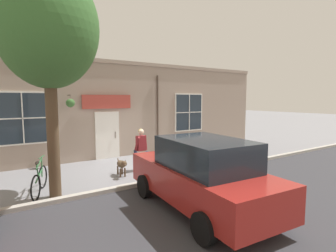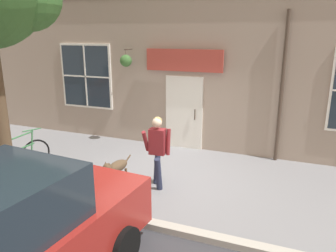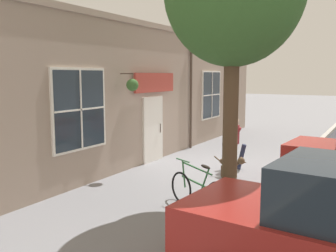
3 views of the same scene
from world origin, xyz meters
TOP-DOWN VIEW (x-y plane):
  - ground_plane at (0.00, 0.00)m, footprint 90.00×90.00m
  - storefront_facade at (-2.34, 0.01)m, footprint 0.95×18.00m
  - pedestrian_walking at (0.49, 0.09)m, footprint 0.69×0.55m
  - dog_on_leash at (0.74, -0.81)m, footprint 1.00×0.34m
  - leaning_bicycle at (1.01, -3.43)m, footprint 1.65×0.65m

SIDE VIEW (x-z plane):
  - ground_plane at x=0.00m, z-range 0.00..0.00m
  - leaning_bicycle at x=1.01m, z-range -0.12..0.88m
  - dog_on_leash at x=0.74m, z-range 0.09..0.73m
  - pedestrian_walking at x=0.49m, z-range 0.14..1.73m
  - storefront_facade at x=-2.34m, z-range 0.01..4.41m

